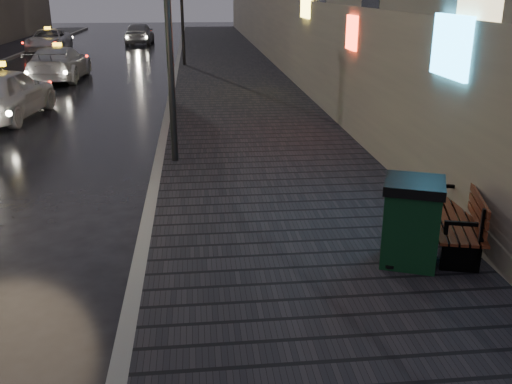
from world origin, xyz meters
TOP-DOWN VIEW (x-y plane):
  - sidewalk at (3.90, 21.00)m, footprint 4.60×58.00m
  - curb at (1.50, 21.00)m, footprint 0.20×58.00m
  - bench at (5.92, 1.22)m, footprint 1.05×1.85m
  - trash_bin at (5.08, 0.87)m, footprint 0.98×0.98m
  - taxi_near at (-3.17, 11.28)m, footprint 2.25×4.60m
  - taxi_mid at (-3.20, 18.79)m, footprint 1.97×4.72m
  - taxi_far at (-6.28, 30.44)m, footprint 2.32×4.72m
  - car_far at (-1.28, 34.48)m, footprint 1.81×4.24m

SIDE VIEW (x-z plane):
  - sidewalk at x=3.90m, z-range 0.00..0.15m
  - curb at x=1.50m, z-range 0.00..0.15m
  - bench at x=5.92m, z-range 0.15..1.05m
  - taxi_far at x=-6.28m, z-range 0.00..1.29m
  - taxi_mid at x=-3.20m, z-range 0.00..1.36m
  - car_far at x=-1.28m, z-range 0.00..1.43m
  - trash_bin at x=5.08m, z-range 0.16..1.31m
  - taxi_near at x=-3.17m, z-range 0.00..1.51m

